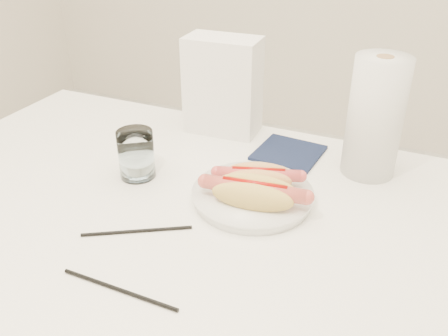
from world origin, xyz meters
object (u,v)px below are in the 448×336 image
at_px(hotdog_right, 254,193).
at_px(napkin_box, 223,86).
at_px(plate, 252,197).
at_px(hotdog_left, 258,177).
at_px(table, 176,230).
at_px(paper_towel_roll, 375,118).
at_px(water_glass, 136,154).

distance_m(hotdog_right, napkin_box, 0.37).
height_order(plate, hotdog_right, hotdog_right).
bearing_deg(napkin_box, hotdog_left, -55.58).
xyz_separation_m(table, paper_towel_roll, (0.31, 0.27, 0.18)).
bearing_deg(hotdog_left, plate, -111.02).
xyz_separation_m(water_glass, paper_towel_roll, (0.43, 0.21, 0.07)).
height_order(table, napkin_box, napkin_box).
bearing_deg(water_glass, table, -27.53).
xyz_separation_m(plate, water_glass, (-0.25, -0.01, 0.04)).
relative_size(table, hotdog_left, 7.60).
height_order(hotdog_left, hotdog_right, hotdog_right).
relative_size(plate, napkin_box, 0.97).
bearing_deg(hotdog_left, napkin_box, 108.90).
distance_m(plate, hotdog_left, 0.04).
height_order(hotdog_right, water_glass, water_glass).
bearing_deg(napkin_box, paper_towel_roll, -12.74).
distance_m(hotdog_right, water_glass, 0.27).
bearing_deg(paper_towel_roll, table, -138.41).
relative_size(hotdog_right, paper_towel_roll, 0.77).
bearing_deg(plate, napkin_box, 124.15).
bearing_deg(hotdog_right, paper_towel_roll, 48.37).
relative_size(napkin_box, paper_towel_roll, 0.93).
bearing_deg(hotdog_left, hotdog_right, -94.42).
bearing_deg(table, paper_towel_roll, 41.59).
relative_size(hotdog_left, water_glass, 1.57).
relative_size(hotdog_left, napkin_box, 0.69).
bearing_deg(hotdog_right, hotdog_left, 96.59).
distance_m(plate, hotdog_right, 0.05).
relative_size(water_glass, paper_towel_roll, 0.41).
xyz_separation_m(hotdog_right, napkin_box, (-0.20, 0.30, 0.07)).
relative_size(table, water_glass, 11.95).
distance_m(table, napkin_box, 0.38).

